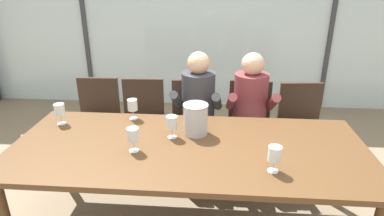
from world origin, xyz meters
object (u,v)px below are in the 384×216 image
at_px(dining_table, 188,153).
at_px(chair_center, 192,118).
at_px(ice_bucket_primary, 196,119).
at_px(chair_left_of_center, 143,117).
at_px(chair_near_window_right, 301,122).
at_px(wine_glass_by_left_taster, 133,135).
at_px(wine_glass_center_pour, 275,154).
at_px(person_charcoal_jacket, 197,107).
at_px(wine_glass_near_bucket, 172,123).
at_px(person_maroon_top, 251,109).
at_px(wine_glass_spare_empty, 60,110).
at_px(chair_near_curtain, 98,115).
at_px(chair_right_of_center, 249,119).
at_px(wine_glass_by_right_taster, 133,106).

xyz_separation_m(dining_table, chair_center, (-0.04, 0.93, -0.14)).
bearing_deg(ice_bucket_primary, chair_left_of_center, 128.87).
xyz_separation_m(chair_near_window_right, wine_glass_by_left_taster, (-1.40, -1.03, 0.33)).
bearing_deg(wine_glass_center_pour, wine_glass_by_left_taster, 168.93).
bearing_deg(person_charcoal_jacket, wine_glass_near_bucket, -97.63).
relative_size(person_maroon_top, ice_bucket_primary, 5.01).
height_order(person_maroon_top, wine_glass_spare_empty, person_maroon_top).
bearing_deg(ice_bucket_primary, chair_center, 96.42).
xyz_separation_m(chair_near_curtain, chair_right_of_center, (1.55, 0.02, 0.00)).
height_order(dining_table, wine_glass_by_right_taster, wine_glass_by_right_taster).
bearing_deg(chair_left_of_center, chair_center, -3.01).
relative_size(ice_bucket_primary, wine_glass_spare_empty, 1.39).
bearing_deg(chair_left_of_center, wine_glass_center_pour, -50.36).
distance_m(person_charcoal_jacket, ice_bucket_primary, 0.63).
bearing_deg(chair_center, wine_glass_spare_empty, -150.41).
distance_m(chair_right_of_center, wine_glass_spare_empty, 1.76).
bearing_deg(dining_table, wine_glass_by_left_taster, -164.68).
bearing_deg(person_maroon_top, chair_near_curtain, 173.78).
distance_m(chair_near_curtain, chair_left_of_center, 0.47).
bearing_deg(wine_glass_by_right_taster, chair_near_curtain, 135.92).
bearing_deg(dining_table, person_maroon_top, 57.41).
bearing_deg(wine_glass_by_left_taster, wine_glass_by_right_taster, 104.33).
bearing_deg(chair_right_of_center, wine_glass_spare_empty, -154.44).
bearing_deg(wine_glass_center_pour, person_maroon_top, 92.03).
xyz_separation_m(dining_table, wine_glass_by_right_taster, (-0.51, 0.44, 0.18)).
height_order(dining_table, wine_glass_by_left_taster, wine_glass_by_left_taster).
distance_m(wine_glass_by_right_taster, wine_glass_spare_empty, 0.58).
bearing_deg(person_maroon_top, wine_glass_by_right_taster, -161.63).
height_order(chair_right_of_center, chair_near_window_right, same).
height_order(chair_right_of_center, person_maroon_top, person_maroon_top).
height_order(chair_left_of_center, wine_glass_spare_empty, wine_glass_spare_empty).
distance_m(dining_table, wine_glass_by_right_taster, 0.69).
bearing_deg(chair_right_of_center, person_charcoal_jacket, -161.86).
relative_size(dining_table, ice_bucket_primary, 10.55).
relative_size(wine_glass_by_left_taster, wine_glass_near_bucket, 1.00).
bearing_deg(wine_glass_by_right_taster, dining_table, -40.63).
distance_m(chair_near_window_right, person_maroon_top, 0.55).
distance_m(chair_center, person_maroon_top, 0.60).
xyz_separation_m(dining_table, wine_glass_by_left_taster, (-0.37, -0.10, 0.18)).
relative_size(person_charcoal_jacket, wine_glass_by_right_taster, 6.99).
bearing_deg(dining_table, person_charcoal_jacket, 89.08).
xyz_separation_m(person_charcoal_jacket, ice_bucket_primary, (0.03, -0.61, 0.16)).
distance_m(dining_table, wine_glass_by_left_taster, 0.43).
bearing_deg(chair_right_of_center, ice_bucket_primary, -119.86).
relative_size(dining_table, person_charcoal_jacket, 2.10).
relative_size(dining_table, chair_left_of_center, 2.85).
bearing_deg(dining_table, chair_near_curtain, 137.59).
relative_size(ice_bucket_primary, wine_glass_by_right_taster, 1.39).
relative_size(chair_near_curtain, chair_left_of_center, 1.00).
height_order(chair_left_of_center, wine_glass_by_left_taster, wine_glass_by_left_taster).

